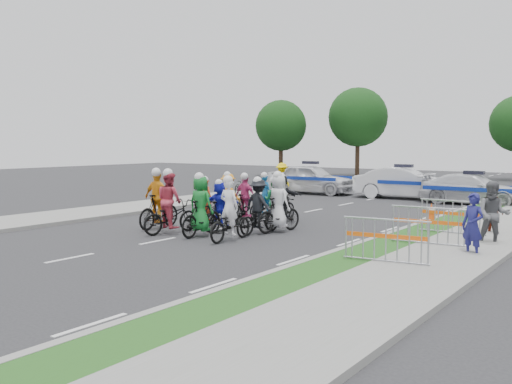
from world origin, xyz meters
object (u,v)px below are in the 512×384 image
Objects in this scene: rider_2 at (170,210)px; rider_12 at (265,203)px; barrier_1 at (428,228)px; police_car_0 at (310,179)px; police_car_1 at (403,183)px; rider_6 at (207,209)px; spectator_2 at (491,211)px; parked_bike at (240,188)px; rider_10 at (229,201)px; spectator_1 at (493,214)px; rider_9 at (246,203)px; rider_11 at (282,201)px; cone_0 at (431,213)px; tree_3 at (358,117)px; police_car_2 at (474,189)px; rider_1 at (201,212)px; rider_7 at (279,208)px; rider_3 at (158,205)px; barrier_2 at (452,219)px; rider_4 at (259,211)px; rider_5 at (220,209)px; spectator_0 at (473,225)px; barrier_0 at (386,243)px; tree_0 at (281,126)px; marshal_hiviz at (282,180)px; rider_8 at (275,208)px; rider_0 at (230,219)px.

rider_2 is 1.21× the size of rider_12.
police_car_0 is at bearing 131.23° from barrier_1.
barrier_1 is at bearing -164.28° from police_car_1.
spectator_2 is (8.50, 3.31, 0.20)m from rider_6.
rider_10 is at bearing -111.57° from parked_bike.
rider_2 is at bearing 99.37° from rider_6.
spectator_1 is at bearing -156.79° from police_car_1.
rider_9 reaches higher than rider_11.
cone_0 is (3.99, -7.66, -0.45)m from police_car_1.
rider_6 is at bearing -72.81° from rider_2.
rider_12 is (0.87, 1.13, -0.12)m from rider_10.
tree_3 is (-16.60, 25.47, 4.12)m from spectator_2.
rider_1 is at bearing 164.71° from police_car_2.
rider_7 is at bearing 157.01° from rider_9.
rider_3 reaches higher than barrier_2.
rider_2 is 3.00× the size of cone_0.
rider_4 is at bearing -129.43° from rider_1.
barrier_1 is (5.55, -12.61, -0.23)m from police_car_1.
rider_1 is at bearing 129.55° from rider_6.
rider_5 is at bearing -154.45° from barrier_2.
spectator_1 is 1.11× the size of parked_bike.
spectator_0 is (3.25, -12.47, 0.11)m from police_car_2.
police_car_2 is at bearing -98.75° from police_car_0.
barrier_0 is (4.76, -2.81, -0.20)m from rider_7.
police_car_1 is at bearing -38.23° from tree_0.
rider_10 is at bearing 131.94° from marshal_hiviz.
rider_6 is 13.36m from police_car_2.
police_car_2 is 9.85m from barrier_2.
rider_11 reaches higher than rider_8.
rider_3 is 3.24m from rider_9.
police_car_2 is 2.39× the size of barrier_0.
rider_11 is 0.88× the size of barrier_0.
rider_2 is at bearing -148.95° from barrier_2.
rider_9 is (0.41, 3.41, -0.07)m from rider_2.
rider_8 reaches higher than police_car_0.
tree_0 is (-13.73, 23.37, 3.50)m from rider_9.
tree_3 is at bearing 41.36° from police_car_2.
rider_4 is 14.11m from police_car_0.
rider_0 reaches higher than spectator_1.
police_car_0 is at bearing 1.58° from parked_bike.
rider_12 is 6.01m from cone_0.
spectator_1 is at bearing -174.11° from rider_9.
rider_2 is at bearing -63.55° from tree_0.
rider_7 is at bearing -160.07° from police_car_0.
rider_0 is 0.91× the size of rider_2.
parked_bike is 20.45m from tree_3.
police_car_2 is (8.84, -0.42, -0.13)m from police_car_0.
police_car_1 is (2.84, 14.35, 0.02)m from rider_3.
rider_11 reaches higher than rider_12.
rider_3 is at bearing 31.03° from rider_5.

